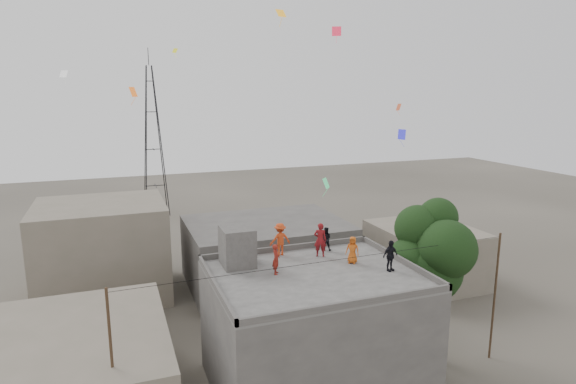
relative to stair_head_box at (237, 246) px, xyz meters
name	(u,v)px	position (x,y,z in m)	size (l,w,h in m)	color
main_building	(314,332)	(3.20, -2.60, -4.05)	(10.00, 8.00, 6.10)	#474542
parapet	(315,271)	(3.20, -2.60, -0.85)	(10.00, 8.00, 0.30)	#474542
stair_head_box	(237,246)	(0.00, 0.00, 0.00)	(1.60, 1.80, 2.00)	#474542
neighbor_west	(81,373)	(-7.80, -0.60, -5.10)	(8.00, 10.00, 4.00)	#6B6454
neighbor_north	(266,253)	(5.20, 11.40, -4.60)	(12.00, 9.00, 5.00)	#474542
neighbor_northwest	(103,250)	(-6.80, 13.40, -3.60)	(9.00, 8.00, 7.00)	#6B6454
neighbor_east	(425,254)	(17.20, 7.40, -4.90)	(7.00, 8.00, 4.40)	#6B6454
tree	(432,253)	(10.57, -2.00, -1.00)	(4.90, 4.60, 9.10)	black
utility_line	(334,327)	(3.70, -3.85, -3.27)	(20.12, 0.62, 7.40)	black
transmission_tower	(153,141)	(-0.80, 37.40, 1.97)	(2.97, 2.97, 20.01)	black
person_red_adult	(320,240)	(4.55, -0.25, -0.06)	(0.68, 0.45, 1.87)	maroon
person_orange_child	(352,250)	(5.70, -1.79, -0.29)	(0.70, 0.45, 1.42)	#C85616
person_dark_child	(326,239)	(5.26, 0.58, -0.33)	(0.65, 0.51, 1.34)	black
person_dark_adult	(390,256)	(6.92, -3.46, -0.21)	(0.92, 0.38, 1.58)	black
person_orange_adult	(280,239)	(2.58, 0.71, -0.10)	(1.16, 0.67, 1.80)	#C73D16
person_red_child	(276,259)	(1.46, -1.86, -0.25)	(0.55, 0.36, 1.51)	maroon
kites	(288,76)	(4.27, 3.95, 8.68)	(20.67, 17.08, 12.92)	orange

